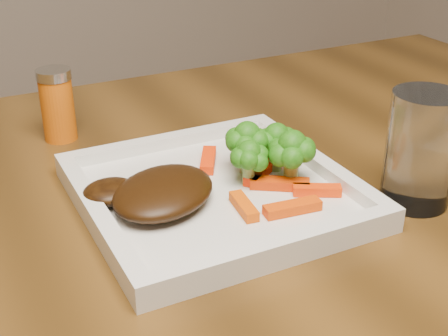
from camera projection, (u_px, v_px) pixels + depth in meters
name	position (u px, v px, depth m)	size (l,w,h in m)	color
plate	(215.00, 196.00, 0.65)	(0.27, 0.27, 0.01)	white
steak	(163.00, 192.00, 0.62)	(0.12, 0.09, 0.03)	black
broccoli_0	(247.00, 143.00, 0.67)	(0.06, 0.06, 0.07)	#1F7814
broccoli_1	(276.00, 143.00, 0.68)	(0.05, 0.05, 0.06)	#1C6010
broccoli_2	(292.00, 158.00, 0.65)	(0.06, 0.06, 0.06)	#195C0F
broccoli_3	(249.00, 158.00, 0.65)	(0.05, 0.05, 0.06)	#1B7213
carrot_0	(292.00, 208.00, 0.61)	(0.06, 0.02, 0.01)	#E24203
carrot_1	(317.00, 190.00, 0.64)	(0.05, 0.01, 0.01)	#FA3904
carrot_2	(244.00, 206.00, 0.61)	(0.05, 0.01, 0.01)	#E34F03
carrot_3	(278.00, 154.00, 0.72)	(0.06, 0.02, 0.01)	#F61A04
carrot_4	(208.00, 160.00, 0.70)	(0.06, 0.01, 0.01)	#FF3204
carrot_5	(280.00, 184.00, 0.65)	(0.06, 0.02, 0.01)	#CD3303
carrot_6	(260.00, 172.00, 0.68)	(0.06, 0.02, 0.01)	#FF2A04
spice_shaker	(57.00, 105.00, 0.78)	(0.04, 0.04, 0.09)	#D05C0B
drinking_glass	(421.00, 150.00, 0.63)	(0.07, 0.07, 0.12)	silver
carrot_7	(274.00, 149.00, 0.73)	(0.06, 0.02, 0.01)	#F64E04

